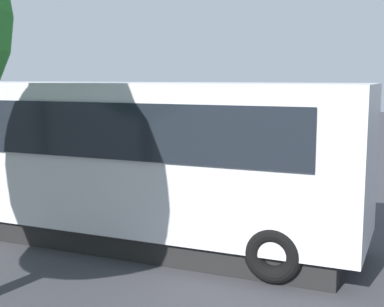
{
  "coord_description": "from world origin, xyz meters",
  "views": [
    {
      "loc": [
        -5.35,
        14.66,
        3.36
      ],
      "look_at": [
        0.22,
        0.04,
        1.1
      ],
      "focal_mm": 49.64,
      "sensor_mm": 36.0,
      "label": 1
    }
  ],
  "objects_px": {
    "parked_motorcycle_dark": "(213,198)",
    "stunt_motorcycle": "(165,143)",
    "parked_motorcycle_silver": "(119,188)",
    "tour_bus": "(134,162)",
    "spectator_far_left": "(264,175)",
    "spectator_centre": "(182,168)",
    "spectator_left": "(217,172)",
    "spectator_right": "(146,166)"
  },
  "relations": [
    {
      "from": "spectator_centre",
      "to": "stunt_motorcycle",
      "type": "relative_size",
      "value": 0.92
    },
    {
      "from": "spectator_far_left",
      "to": "parked_motorcycle_silver",
      "type": "relative_size",
      "value": 0.84
    },
    {
      "from": "spectator_far_left",
      "to": "spectator_centre",
      "type": "height_order",
      "value": "same"
    },
    {
      "from": "parked_motorcycle_dark",
      "to": "spectator_centre",
      "type": "bearing_deg",
      "value": -38.11
    },
    {
      "from": "stunt_motorcycle",
      "to": "parked_motorcycle_dark",
      "type": "bearing_deg",
      "value": 123.66
    },
    {
      "from": "tour_bus",
      "to": "stunt_motorcycle",
      "type": "relative_size",
      "value": 5.06
    },
    {
      "from": "tour_bus",
      "to": "stunt_motorcycle",
      "type": "height_order",
      "value": "tour_bus"
    },
    {
      "from": "parked_motorcycle_dark",
      "to": "stunt_motorcycle",
      "type": "bearing_deg",
      "value": -56.34
    },
    {
      "from": "parked_motorcycle_silver",
      "to": "spectator_far_left",
      "type": "bearing_deg",
      "value": -173.9
    },
    {
      "from": "spectator_far_left",
      "to": "parked_motorcycle_dark",
      "type": "distance_m",
      "value": 1.36
    },
    {
      "from": "spectator_centre",
      "to": "parked_motorcycle_dark",
      "type": "relative_size",
      "value": 0.83
    },
    {
      "from": "tour_bus",
      "to": "stunt_motorcycle",
      "type": "bearing_deg",
      "value": -70.7
    },
    {
      "from": "spectator_far_left",
      "to": "parked_motorcycle_dark",
      "type": "height_order",
      "value": "spectator_far_left"
    },
    {
      "from": "spectator_far_left",
      "to": "stunt_motorcycle",
      "type": "xyz_separation_m",
      "value": [
        4.74,
        -4.87,
        -0.0
      ]
    },
    {
      "from": "spectator_centre",
      "to": "stunt_motorcycle",
      "type": "distance_m",
      "value": 5.23
    },
    {
      "from": "spectator_left",
      "to": "parked_motorcycle_dark",
      "type": "height_order",
      "value": "spectator_left"
    },
    {
      "from": "spectator_right",
      "to": "spectator_left",
      "type": "bearing_deg",
      "value": 173.58
    },
    {
      "from": "parked_motorcycle_silver",
      "to": "tour_bus",
      "type": "bearing_deg",
      "value": 124.54
    },
    {
      "from": "tour_bus",
      "to": "parked_motorcycle_dark",
      "type": "distance_m",
      "value": 2.7
    },
    {
      "from": "parked_motorcycle_dark",
      "to": "stunt_motorcycle",
      "type": "distance_m",
      "value": 6.63
    },
    {
      "from": "spectator_far_left",
      "to": "parked_motorcycle_silver",
      "type": "bearing_deg",
      "value": 6.1
    },
    {
      "from": "tour_bus",
      "to": "parked_motorcycle_silver",
      "type": "distance_m",
      "value": 3.23
    },
    {
      "from": "tour_bus",
      "to": "spectator_far_left",
      "type": "bearing_deg",
      "value": -125.2
    },
    {
      "from": "parked_motorcycle_silver",
      "to": "spectator_left",
      "type": "bearing_deg",
      "value": -170.08
    },
    {
      "from": "parked_motorcycle_silver",
      "to": "stunt_motorcycle",
      "type": "xyz_separation_m",
      "value": [
        1.01,
        -5.27,
        0.52
      ]
    },
    {
      "from": "spectator_far_left",
      "to": "parked_motorcycle_silver",
      "type": "distance_m",
      "value": 3.79
    },
    {
      "from": "spectator_centre",
      "to": "stunt_motorcycle",
      "type": "height_order",
      "value": "spectator_centre"
    },
    {
      "from": "spectator_centre",
      "to": "parked_motorcycle_dark",
      "type": "distance_m",
      "value": 1.56
    },
    {
      "from": "spectator_far_left",
      "to": "spectator_left",
      "type": "relative_size",
      "value": 1.01
    },
    {
      "from": "stunt_motorcycle",
      "to": "spectator_centre",
      "type": "bearing_deg",
      "value": 118.61
    },
    {
      "from": "parked_motorcycle_silver",
      "to": "parked_motorcycle_dark",
      "type": "distance_m",
      "value": 2.67
    },
    {
      "from": "tour_bus",
      "to": "parked_motorcycle_dark",
      "type": "xyz_separation_m",
      "value": [
        -0.95,
        -2.25,
        -1.16
      ]
    },
    {
      "from": "spectator_left",
      "to": "tour_bus",
      "type": "bearing_deg",
      "value": 74.0
    },
    {
      "from": "tour_bus",
      "to": "parked_motorcycle_dark",
      "type": "relative_size",
      "value": 4.53
    },
    {
      "from": "spectator_right",
      "to": "parked_motorcycle_silver",
      "type": "distance_m",
      "value": 0.97
    },
    {
      "from": "parked_motorcycle_dark",
      "to": "spectator_far_left",
      "type": "bearing_deg",
      "value": -149.81
    },
    {
      "from": "spectator_left",
      "to": "spectator_centre",
      "type": "bearing_deg",
      "value": -12.55
    },
    {
      "from": "spectator_left",
      "to": "parked_motorcycle_silver",
      "type": "relative_size",
      "value": 0.83
    },
    {
      "from": "parked_motorcycle_silver",
      "to": "parked_motorcycle_dark",
      "type": "height_order",
      "value": "same"
    },
    {
      "from": "spectator_left",
      "to": "spectator_right",
      "type": "relative_size",
      "value": 1.0
    },
    {
      "from": "stunt_motorcycle",
      "to": "spectator_left",
      "type": "bearing_deg",
      "value": 126.37
    },
    {
      "from": "tour_bus",
      "to": "spectator_centre",
      "type": "bearing_deg",
      "value": -86.19
    }
  ]
}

